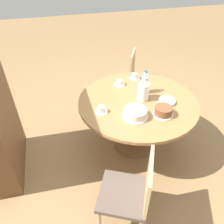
# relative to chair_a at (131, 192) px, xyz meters

# --- Properties ---
(ground_plane) EXTENTS (14.00, 14.00, 0.00)m
(ground_plane) POSITION_rel_chair_a_xyz_m (0.95, -0.41, -0.46)
(ground_plane) COLOR #937047
(dining_table) EXTENTS (1.38, 1.38, 0.72)m
(dining_table) POSITION_rel_chair_a_xyz_m (0.95, -0.41, 0.13)
(dining_table) COLOR brown
(dining_table) RESTS_ON ground_plane
(chair_a) EXTENTS (0.56, 0.56, 0.87)m
(chair_a) POSITION_rel_chair_a_xyz_m (0.00, 0.00, 0.00)
(chair_a) COLOR tan
(chair_a) RESTS_ON ground_plane
(chair_b) EXTENTS (0.57, 0.57, 0.87)m
(chair_b) POSITION_rel_chair_a_xyz_m (1.89, -0.83, 0.00)
(chair_b) COLOR tan
(chair_b) RESTS_ON ground_plane
(coffee_pot) EXTENTS (0.13, 0.13, 0.24)m
(coffee_pot) POSITION_rel_chair_a_xyz_m (0.95, -0.46, 0.37)
(coffee_pot) COLOR white
(coffee_pot) RESTS_ON dining_table
(water_bottle) EXTENTS (0.08, 0.08, 0.29)m
(water_bottle) POSITION_rel_chair_a_xyz_m (1.08, -0.53, 0.38)
(water_bottle) COLOR silver
(water_bottle) RESTS_ON dining_table
(cake_main) EXTENTS (0.27, 0.27, 0.09)m
(cake_main) POSITION_rel_chair_a_xyz_m (0.67, -0.27, 0.30)
(cake_main) COLOR white
(cake_main) RESTS_ON dining_table
(cake_second) EXTENTS (0.21, 0.21, 0.10)m
(cake_second) POSITION_rel_chair_a_xyz_m (0.62, -0.56, 0.31)
(cake_second) COLOR white
(cake_second) RESTS_ON dining_table
(cup_a) EXTENTS (0.14, 0.14, 0.07)m
(cup_a) POSITION_rel_chair_a_xyz_m (1.32, -0.30, 0.29)
(cup_a) COLOR white
(cup_a) RESTS_ON dining_table
(cup_b) EXTENTS (0.14, 0.14, 0.07)m
(cup_b) POSITION_rel_chair_a_xyz_m (0.84, 0.05, 0.29)
(cup_b) COLOR white
(cup_b) RESTS_ON dining_table
(cup_c) EXTENTS (0.14, 0.14, 0.07)m
(cup_c) POSITION_rel_chair_a_xyz_m (1.43, -0.55, 0.29)
(cup_c) COLOR white
(cup_c) RESTS_ON dining_table
(plate_stack) EXTENTS (0.19, 0.19, 0.03)m
(plate_stack) POSITION_rel_chair_a_xyz_m (0.81, -0.71, 0.27)
(plate_stack) COLOR white
(plate_stack) RESTS_ON dining_table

